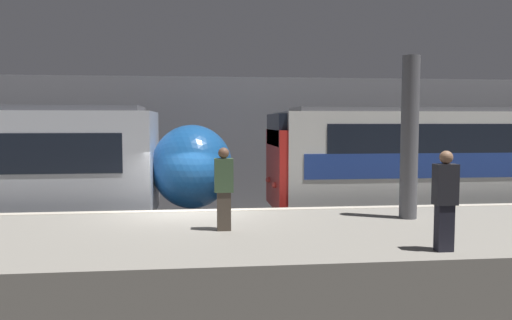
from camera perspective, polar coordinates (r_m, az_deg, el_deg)
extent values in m
plane|color=#33302D|center=(12.97, -7.52, -10.43)|extent=(120.00, 120.00, 0.00)
cube|color=gray|center=(10.37, -7.84, -11.08)|extent=(40.00, 5.09, 1.10)
cube|color=beige|center=(12.59, -7.58, -5.75)|extent=(40.00, 0.30, 0.01)
cube|color=gray|center=(18.97, -7.21, 1.90)|extent=(50.00, 0.15, 5.00)
cylinder|color=#56565B|center=(11.87, 17.14, 2.44)|extent=(0.40, 0.40, 3.70)
ellipsoid|color=#195199|center=(15.11, -7.32, -0.75)|extent=(2.42, 2.67, 2.51)
sphere|color=#F2EFCC|center=(15.17, -3.71, -2.41)|extent=(0.20, 0.20, 0.20)
cube|color=red|center=(15.29, 2.33, -1.00)|extent=(0.25, 2.84, 2.39)
cube|color=black|center=(15.23, 2.35, 3.49)|extent=(0.25, 2.55, 0.96)
sphere|color=#EA4C42|center=(14.68, 2.11, -2.87)|extent=(0.18, 0.18, 0.18)
sphere|color=#EA4C42|center=(15.96, 1.42, -2.29)|extent=(0.18, 0.18, 0.18)
cube|color=#473D33|center=(10.23, -3.69, -5.86)|extent=(0.28, 0.20, 0.79)
cube|color=#3D5638|center=(10.12, -3.71, -1.76)|extent=(0.38, 0.24, 0.68)
sphere|color=brown|center=(10.09, -3.72, 0.81)|extent=(0.22, 0.22, 0.22)
cube|color=black|center=(9.18, 20.70, -7.27)|extent=(0.28, 0.20, 0.80)
cube|color=#232328|center=(9.06, 20.83, -2.63)|extent=(0.38, 0.24, 0.70)
sphere|color=#9E7051|center=(9.02, 20.91, 0.29)|extent=(0.23, 0.23, 0.23)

